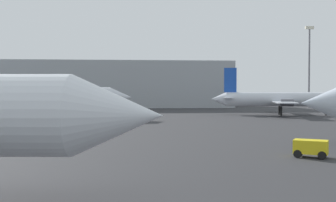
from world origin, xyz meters
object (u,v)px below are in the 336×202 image
at_px(airplane_distant, 42,98).
at_px(airplane_far_left, 285,99).
at_px(light_mast_right, 309,62).
at_px(baggage_cart, 311,147).

bearing_deg(airplane_distant, airplane_far_left, 3.33).
bearing_deg(airplane_distant, light_mast_right, 24.13).
xyz_separation_m(airplane_distant, light_mast_right, (63.46, 41.94, 8.83)).
height_order(airplane_far_left, baggage_cart, airplane_far_left).
xyz_separation_m(airplane_far_left, light_mast_right, (18.96, 31.94, 9.41)).
bearing_deg(light_mast_right, baggage_cart, -113.75).
bearing_deg(light_mast_right, airplane_far_left, -120.70).
height_order(airplane_far_left, light_mast_right, light_mast_right).
bearing_deg(light_mast_right, airplane_distant, -146.54).
distance_m(airplane_far_left, light_mast_right, 38.32).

